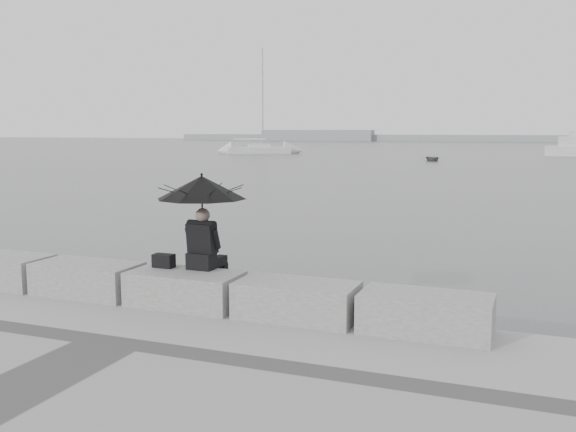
% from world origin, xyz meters
% --- Properties ---
extents(ground, '(360.00, 360.00, 0.00)m').
position_xyz_m(ground, '(0.00, 0.00, 0.00)').
color(ground, '#494C4F').
rests_on(ground, ground).
extents(stone_block_far_left, '(1.60, 0.80, 0.50)m').
position_xyz_m(stone_block_far_left, '(-3.40, -0.45, 0.75)').
color(stone_block_far_left, slate).
rests_on(stone_block_far_left, promenade).
extents(stone_block_left, '(1.60, 0.80, 0.50)m').
position_xyz_m(stone_block_left, '(-1.70, -0.45, 0.75)').
color(stone_block_left, slate).
rests_on(stone_block_left, promenade).
extents(stone_block_centre, '(1.60, 0.80, 0.50)m').
position_xyz_m(stone_block_centre, '(0.00, -0.45, 0.75)').
color(stone_block_centre, slate).
rests_on(stone_block_centre, promenade).
extents(stone_block_right, '(1.60, 0.80, 0.50)m').
position_xyz_m(stone_block_right, '(1.70, -0.45, 0.75)').
color(stone_block_right, slate).
rests_on(stone_block_right, promenade).
extents(stone_block_far_right, '(1.60, 0.80, 0.50)m').
position_xyz_m(stone_block_far_right, '(3.40, -0.45, 0.75)').
color(stone_block_far_right, slate).
rests_on(stone_block_far_right, promenade).
extents(seated_person, '(1.30, 1.30, 1.39)m').
position_xyz_m(seated_person, '(0.13, -0.15, 2.03)').
color(seated_person, black).
rests_on(seated_person, stone_block_centre).
extents(bag, '(0.31, 0.18, 0.20)m').
position_xyz_m(bag, '(-0.44, -0.29, 1.10)').
color(bag, black).
rests_on(bag, stone_block_centre).
extents(distant_landmass, '(180.00, 8.00, 2.80)m').
position_xyz_m(distant_landmass, '(-8.14, 154.51, 0.90)').
color(distant_landmass, gray).
rests_on(distant_landmass, ground).
extents(sailboat_left, '(7.91, 5.75, 12.90)m').
position_xyz_m(sailboat_left, '(-27.76, 64.66, 0.52)').
color(sailboat_left, silver).
rests_on(sailboat_left, ground).
extents(dinghy, '(3.09, 1.98, 0.48)m').
position_xyz_m(dinghy, '(-4.95, 54.16, 0.24)').
color(dinghy, gray).
rests_on(dinghy, ground).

